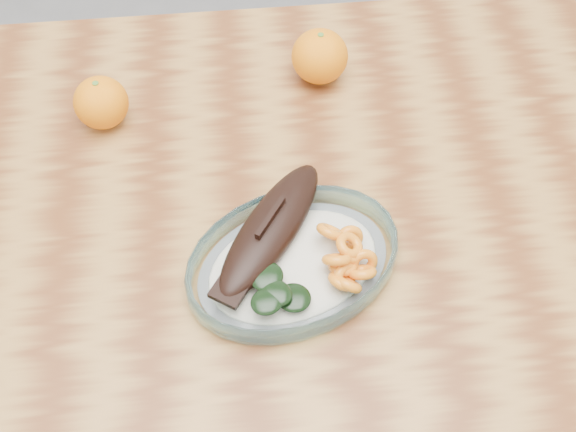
{
  "coord_description": "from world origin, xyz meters",
  "views": [
    {
      "loc": [
        0.01,
        -0.49,
        1.45
      ],
      "look_at": [
        0.06,
        -0.0,
        0.77
      ],
      "focal_mm": 45.0,
      "sensor_mm": 36.0,
      "label": 1
    }
  ],
  "objects_px": {
    "dining_table": "(245,270)",
    "plated_meal": "(293,259)",
    "orange_left": "(101,103)",
    "orange_right": "(320,56)"
  },
  "relations": [
    {
      "from": "dining_table",
      "to": "plated_meal",
      "type": "height_order",
      "value": "plated_meal"
    },
    {
      "from": "plated_meal",
      "to": "orange_left",
      "type": "relative_size",
      "value": 8.26
    },
    {
      "from": "plated_meal",
      "to": "orange_left",
      "type": "height_order",
      "value": "plated_meal"
    },
    {
      "from": "dining_table",
      "to": "plated_meal",
      "type": "relative_size",
      "value": 2.07
    },
    {
      "from": "orange_left",
      "to": "orange_right",
      "type": "distance_m",
      "value": 0.3
    },
    {
      "from": "dining_table",
      "to": "plated_meal",
      "type": "xyz_separation_m",
      "value": [
        0.06,
        -0.06,
        0.12
      ]
    },
    {
      "from": "orange_right",
      "to": "dining_table",
      "type": "bearing_deg",
      "value": -117.04
    },
    {
      "from": "dining_table",
      "to": "plated_meal",
      "type": "bearing_deg",
      "value": -48.59
    },
    {
      "from": "plated_meal",
      "to": "orange_left",
      "type": "distance_m",
      "value": 0.33
    },
    {
      "from": "dining_table",
      "to": "orange_right",
      "type": "distance_m",
      "value": 0.3
    }
  ]
}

